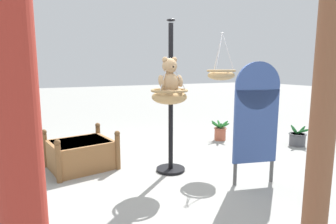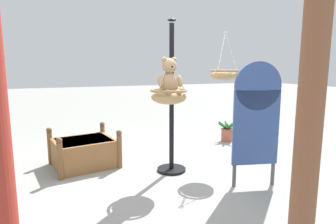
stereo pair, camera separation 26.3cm
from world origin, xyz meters
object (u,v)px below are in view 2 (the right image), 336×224
teddy_bear (170,79)px  potted_plant_bushy_green (307,140)px  wooden_planter_box (84,151)px  display_pole_central (172,128)px  hanging_basket_left_high (224,74)px  potted_plant_tall_leafy (227,132)px  hanging_basket_with_teddy (169,96)px  display_sign_board (257,114)px  greenhouse_pillar_left (310,115)px

teddy_bear → potted_plant_bushy_green: bearing=-173.0°
potted_plant_bushy_green → wooden_planter_box: bearing=-8.6°
teddy_bear → display_pole_central: bearing=-118.7°
hanging_basket_left_high → potted_plant_tall_leafy: (-0.91, -1.18, -1.28)m
hanging_basket_with_teddy → wooden_planter_box: hanging_basket_with_teddy is taller
hanging_basket_left_high → display_sign_board: size_ratio=0.45×
hanging_basket_left_high → display_sign_board: 1.05m
hanging_basket_left_high → wooden_planter_box: bearing=-19.5°
display_pole_central → hanging_basket_with_teddy: bearing=59.0°
teddy_bear → hanging_basket_with_teddy: bearing=-90.0°
potted_plant_bushy_green → display_sign_board: display_sign_board is taller
potted_plant_bushy_green → display_sign_board: 2.53m
potted_plant_bushy_green → hanging_basket_left_high: bearing=3.3°
potted_plant_tall_leafy → potted_plant_bushy_green: potted_plant_tall_leafy is taller
wooden_planter_box → display_sign_board: size_ratio=0.66×
hanging_basket_with_teddy → hanging_basket_left_high: (-1.05, -0.24, 0.28)m
teddy_bear → potted_plant_bushy_green: (-3.11, -0.38, -1.26)m
hanging_basket_left_high → display_sign_board: hanging_basket_left_high is taller
display_pole_central → potted_plant_bushy_green: size_ratio=4.86×
potted_plant_tall_leafy → hanging_basket_left_high: bearing=52.3°
hanging_basket_left_high → potted_plant_bushy_green: (-2.06, -0.12, -1.31)m
teddy_bear → greenhouse_pillar_left: bearing=93.7°
potted_plant_bushy_green → hanging_basket_with_teddy: bearing=6.5°
hanging_basket_with_teddy → potted_plant_bushy_green: size_ratio=1.35×
hanging_basket_left_high → potted_plant_tall_leafy: hanging_basket_left_high is taller
hanging_basket_with_teddy → teddy_bear: bearing=90.0°
hanging_basket_left_high → wooden_planter_box: hanging_basket_left_high is taller
display_pole_central → hanging_basket_left_high: (-0.90, 0.01, 0.79)m
greenhouse_pillar_left → potted_plant_bushy_green: (-2.97, -2.53, -1.10)m
display_pole_central → teddy_bear: display_pole_central is taller
wooden_planter_box → potted_plant_bushy_green: wooden_planter_box is taller
teddy_bear → potted_plant_tall_leafy: 2.73m
display_pole_central → hanging_basket_left_high: 1.20m
teddy_bear → potted_plant_bushy_green: teddy_bear is taller
greenhouse_pillar_left → potted_plant_tall_leafy: greenhouse_pillar_left is taller
hanging_basket_with_teddy → hanging_basket_left_high: 1.11m
display_pole_central → hanging_basket_with_teddy: 0.59m
teddy_bear → greenhouse_pillar_left: size_ratio=0.20×
greenhouse_pillar_left → display_pole_central: bearing=-90.3°
display_pole_central → greenhouse_pillar_left: bearing=89.7°
display_pole_central → potted_plant_bushy_green: bearing=-178.0°
display_pole_central → display_sign_board: (-0.80, 0.93, 0.30)m
display_sign_board → hanging_basket_left_high: bearing=-96.2°
teddy_bear → wooden_planter_box: teddy_bear is taller
hanging_basket_with_teddy → potted_plant_tall_leafy: hanging_basket_with_teddy is taller
greenhouse_pillar_left → hanging_basket_left_high: bearing=-110.7°
display_pole_central → greenhouse_pillar_left: (0.01, 2.42, 0.57)m
hanging_basket_left_high → wooden_planter_box: (2.11, -0.75, -1.23)m
potted_plant_tall_leafy → wooden_planter_box: bearing=8.1°
hanging_basket_with_teddy → greenhouse_pillar_left: 2.18m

